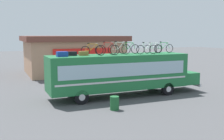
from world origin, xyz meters
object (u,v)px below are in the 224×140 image
trash_bin (115,103)px  bus (122,72)px  luggage_bag_2 (72,54)px  rooftop_bicycle_2 (108,50)px  rooftop_bicycle_4 (129,49)px  rooftop_bicycle_7 (164,48)px  rooftop_bicycle_6 (153,48)px  rooftop_bicycle_1 (92,50)px  rooftop_bicycle_3 (119,49)px  luggage_bag_3 (83,53)px  rooftop_bicycle_5 (147,49)px  luggage_bag_1 (62,54)px

trash_bin → bus: bearing=58.0°
luggage_bag_2 → trash_bin: size_ratio=0.71×
rooftop_bicycle_2 → rooftop_bicycle_4: size_ratio=1.04×
rooftop_bicycle_2 → rooftop_bicycle_7: rooftop_bicycle_2 is taller
rooftop_bicycle_6 → trash_bin: bearing=-143.9°
rooftop_bicycle_4 → rooftop_bicycle_7: (2.96, -0.18, -0.01)m
rooftop_bicycle_1 → trash_bin: bearing=-87.9°
bus → rooftop_bicycle_1: 2.73m
luggage_bag_2 → rooftop_bicycle_6: size_ratio=0.35×
rooftop_bicycle_4 → rooftop_bicycle_7: bearing=-3.5°
rooftop_bicycle_3 → luggage_bag_3: bearing=178.0°
rooftop_bicycle_1 → rooftop_bicycle_7: 5.89m
rooftop_bicycle_4 → rooftop_bicycle_6: rooftop_bicycle_4 is taller
luggage_bag_2 → rooftop_bicycle_6: rooftop_bicycle_6 is taller
rooftop_bicycle_1 → luggage_bag_3: bearing=-162.0°
rooftop_bicycle_6 → rooftop_bicycle_5: bearing=-144.6°
rooftop_bicycle_5 → luggage_bag_2: bearing=172.7°
rooftop_bicycle_5 → rooftop_bicycle_6: bearing=35.4°
rooftop_bicycle_4 → trash_bin: 5.51m
rooftop_bicycle_3 → luggage_bag_1: bearing=-177.0°
luggage_bag_2 → rooftop_bicycle_1: 1.50m
luggage_bag_3 → rooftop_bicycle_2: size_ratio=0.36×
luggage_bag_3 → rooftop_bicycle_2: rooftop_bicycle_2 is taller
luggage_bag_1 → rooftop_bicycle_3: (4.24, 0.22, 0.24)m
rooftop_bicycle_1 → rooftop_bicycle_7: size_ratio=0.96×
luggage_bag_1 → rooftop_bicycle_3: 4.25m
rooftop_bicycle_3 → rooftop_bicycle_4: (0.97, 0.37, -0.02)m
rooftop_bicycle_6 → luggage_bag_3: bearing=-178.7°
rooftop_bicycle_4 → trash_bin: rooftop_bicycle_4 is taller
rooftop_bicycle_2 → luggage_bag_2: bearing=165.5°
luggage_bag_1 → rooftop_bicycle_3: size_ratio=0.39×
bus → luggage_bag_3: size_ratio=18.57×
rooftop_bicycle_2 → bus: bearing=14.1°
luggage_bag_2 → rooftop_bicycle_3: (3.44, -0.24, 0.26)m
luggage_bag_1 → rooftop_bicycle_7: size_ratio=0.39×
rooftop_bicycle_2 → rooftop_bicycle_3: rooftop_bicycle_3 is taller
rooftop_bicycle_6 → trash_bin: 6.66m
rooftop_bicycle_2 → rooftop_bicycle_6: bearing=8.4°
luggage_bag_3 → rooftop_bicycle_5: size_ratio=0.36×
rooftop_bicycle_1 → rooftop_bicycle_7: (5.88, -0.14, 0.01)m
luggage_bag_1 → rooftop_bicycle_5: 6.26m
luggage_bag_2 → rooftop_bicycle_1: bearing=3.3°
luggage_bag_2 → rooftop_bicycle_3: bearing=-4.1°
rooftop_bicycle_6 → luggage_bag_2: bearing=179.8°
rooftop_bicycle_5 → rooftop_bicycle_7: 2.02m
rooftop_bicycle_3 → rooftop_bicycle_5: 2.06m
rooftop_bicycle_1 → rooftop_bicycle_2: 1.14m
luggage_bag_3 → trash_bin: luggage_bag_3 is taller
luggage_bag_3 → rooftop_bicycle_4: rooftop_bicycle_4 is taller
rooftop_bicycle_6 → rooftop_bicycle_7: rooftop_bicycle_7 is taller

